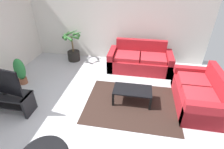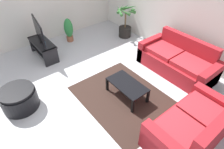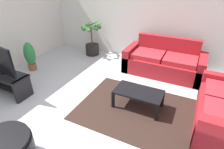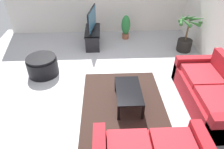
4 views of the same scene
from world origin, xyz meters
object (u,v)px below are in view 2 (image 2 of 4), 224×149
Objects in this scene: coffee_table at (127,86)px; potted_plant_small at (69,29)px; couch_loveseat at (192,128)px; ottoman at (19,99)px; couch_main at (177,62)px; tv_stand at (43,47)px; potted_palm at (125,25)px; tv at (39,31)px.

coffee_table is 1.17× the size of potted_plant_small.
couch_loveseat reaches higher than coffee_table.
potted_plant_small reaches higher than coffee_table.
couch_loveseat reaches higher than ottoman.
couch_main reaches higher than tv_stand.
tv_stand is 1.97m from ottoman.
potted_plant_small is (-3.25, -1.40, 0.11)m from couch_main.
potted_plant_small is at bearing -156.76° from couch_main.
tv is at bearing -100.77° from potted_palm.
potted_plant_small is at bearing -118.39° from potted_palm.
tv_stand is (-4.28, -0.96, 0.02)m from couch_loveseat.
potted_palm is (-2.35, 0.28, 0.13)m from couch_main.
tv reaches higher than coffee_table.
tv reaches higher than potted_palm.
tv_stand is 1.02× the size of potted_palm.
ottoman is (-1.30, -3.65, -0.07)m from couch_main.
potted_plant_small is at bearing 178.82° from couch_loveseat.
tv_stand is at bearing -139.43° from couch_main.
tv_stand reaches higher than ottoman.
tv_stand is at bearing -98.91° from tv.
couch_loveseat is 3.47m from ottoman.
ottoman is at bearing -120.64° from coffee_table.
tv is at bearing -139.46° from couch_main.
couch_loveseat is 2.22× the size of ottoman.
potted_palm is at bearing 79.23° from tv.
tv_stand is at bearing -70.02° from potted_plant_small.
couch_main is 2.16× the size of coffee_table.
tv is 2.06m from ottoman.
potted_plant_small is at bearing 130.94° from ottoman.
ottoman is (1.57, -1.19, -0.08)m from tv_stand.
couch_loveseat is 4.67m from potted_plant_small.
potted_palm is 1.45× the size of ottoman.
couch_main is at bearing 70.43° from ottoman.
couch_main is at bearing 133.49° from couch_loveseat.
potted_palm is 1.38× the size of potted_plant_small.
coffee_table is (-0.11, -1.65, 0.02)m from couch_main.
coffee_table is 2.32m from ottoman.
couch_loveseat is at bearing -46.51° from couch_main.
tv reaches higher than ottoman.
potted_palm is (0.52, 2.73, -0.39)m from tv.
tv is (-2.87, -2.45, 0.52)m from couch_main.
tv is 2.91m from coffee_table.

